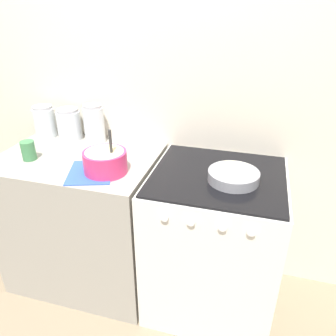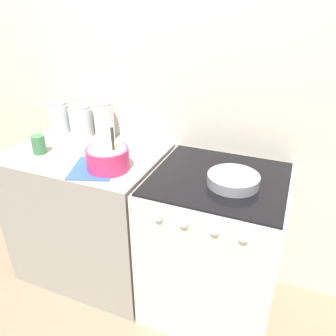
# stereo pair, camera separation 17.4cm
# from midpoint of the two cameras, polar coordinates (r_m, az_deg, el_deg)

# --- Properties ---
(ground_plane) EXTENTS (12.00, 12.00, 0.00)m
(ground_plane) POSITION_cam_midpoint_polar(r_m,az_deg,el_deg) (2.25, -3.54, -25.33)
(ground_plane) COLOR gray
(wall_back) EXTENTS (4.91, 0.05, 2.40)m
(wall_back) POSITION_cam_midpoint_polar(r_m,az_deg,el_deg) (2.11, 3.97, 11.09)
(wall_back) COLOR beige
(wall_back) RESTS_ON ground_plane
(countertop_cabinet) EXTENTS (0.96, 0.69, 0.94)m
(countertop_cabinet) POSITION_cam_midpoint_polar(r_m,az_deg,el_deg) (2.32, -10.99, -7.88)
(countertop_cabinet) COLOR #9E998E
(countertop_cabinet) RESTS_ON ground_plane
(stove) EXTENTS (0.74, 0.70, 0.94)m
(stove) POSITION_cam_midpoint_polar(r_m,az_deg,el_deg) (2.06, 10.44, -13.18)
(stove) COLOR white
(stove) RESTS_ON ground_plane
(mixing_bowl) EXTENTS (0.24, 0.24, 0.25)m
(mixing_bowl) POSITION_cam_midpoint_polar(r_m,az_deg,el_deg) (1.83, -7.79, 1.77)
(mixing_bowl) COLOR #E0336B
(mixing_bowl) RESTS_ON countertop_cabinet
(baking_pan) EXTENTS (0.27, 0.27, 0.06)m
(baking_pan) POSITION_cam_midpoint_polar(r_m,az_deg,el_deg) (1.73, 14.16, -1.99)
(baking_pan) COLOR gray
(baking_pan) RESTS_ON stove
(storage_jar_left) EXTENTS (0.14, 0.14, 0.22)m
(storage_jar_left) POSITION_cam_midpoint_polar(r_m,az_deg,el_deg) (2.45, -16.48, 8.12)
(storage_jar_left) COLOR silver
(storage_jar_left) RESTS_ON countertop_cabinet
(storage_jar_middle) EXTENTS (0.16, 0.16, 0.21)m
(storage_jar_middle) POSITION_cam_midpoint_polar(r_m,az_deg,el_deg) (2.34, -12.80, 7.66)
(storage_jar_middle) COLOR silver
(storage_jar_middle) RESTS_ON countertop_cabinet
(storage_jar_right) EXTENTS (0.13, 0.13, 0.25)m
(storage_jar_right) POSITION_cam_midpoint_polar(r_m,az_deg,el_deg) (2.24, -8.82, 7.60)
(storage_jar_right) COLOR silver
(storage_jar_right) RESTS_ON countertop_cabinet
(tin_can) EXTENTS (0.08, 0.08, 0.11)m
(tin_can) POSITION_cam_midpoint_polar(r_m,az_deg,el_deg) (2.13, -19.45, 3.85)
(tin_can) COLOR #3F7F4C
(tin_can) RESTS_ON countertop_cabinet
(recipe_page) EXTENTS (0.32, 0.35, 0.01)m
(recipe_page) POSITION_cam_midpoint_polar(r_m,az_deg,el_deg) (1.87, -10.22, -0.09)
(recipe_page) COLOR #3359B2
(recipe_page) RESTS_ON countertop_cabinet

